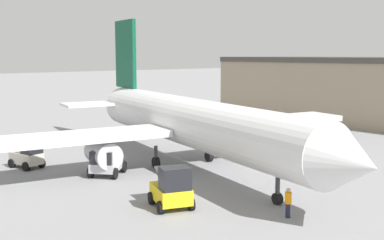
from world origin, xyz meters
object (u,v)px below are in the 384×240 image
belt_loader_truck (172,188)px  ground_crew_worker (288,202)px  pushback_tug (28,154)px  baggage_tug (106,163)px  airplane (186,121)px

belt_loader_truck → ground_crew_worker: bearing=55.4°
ground_crew_worker → pushback_tug: (-20.58, -6.12, 0.20)m
baggage_tug → pushback_tug: bearing=-100.0°
airplane → baggage_tug: 7.13m
airplane → ground_crew_worker: size_ratio=21.64×
ground_crew_worker → belt_loader_truck: 6.61m
baggage_tug → belt_loader_truck: 9.09m
baggage_tug → belt_loader_truck: belt_loader_truck is taller
pushback_tug → baggage_tug: bearing=15.4°
belt_loader_truck → pushback_tug: 15.34m
ground_crew_worker → airplane: bearing=-103.5°
airplane → baggage_tug: bearing=-90.8°
baggage_tug → belt_loader_truck: (9.03, -1.02, 0.23)m
ground_crew_worker → pushback_tug: size_ratio=0.58×
airplane → ground_crew_worker: 13.82m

